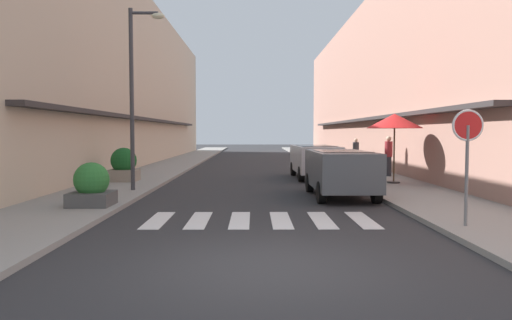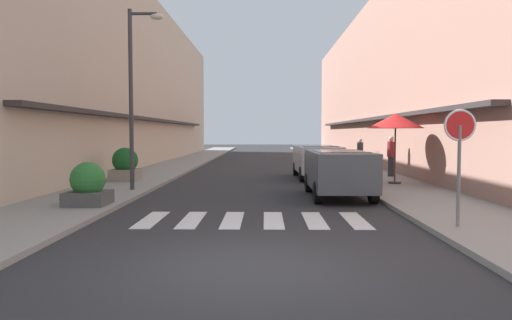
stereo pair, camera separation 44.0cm
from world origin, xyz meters
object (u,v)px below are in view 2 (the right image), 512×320
(planter_midblock, at_px, (125,165))
(pedestrian_walking_near, at_px, (391,155))
(round_street_sign, at_px, (460,137))
(planter_corner, at_px, (88,186))
(parked_car_mid, at_px, (317,158))
(street_lamp, at_px, (136,82))
(cafe_umbrella, at_px, (396,121))
(pedestrian_walking_far, at_px, (360,152))
(parked_car_near, at_px, (338,168))

(planter_midblock, bearing_deg, pedestrian_walking_near, 10.73)
(round_street_sign, height_order, planter_corner, round_street_sign)
(planter_corner, xyz_separation_m, pedestrian_walking_near, (10.21, 8.62, 0.43))
(parked_car_mid, xyz_separation_m, planter_corner, (-6.98, -8.79, -0.30))
(street_lamp, height_order, cafe_umbrella, street_lamp)
(cafe_umbrella, relative_size, pedestrian_walking_far, 1.65)
(street_lamp, distance_m, planter_corner, 4.69)
(parked_car_mid, bearing_deg, pedestrian_walking_far, 61.85)
(round_street_sign, xyz_separation_m, planter_corner, (-8.61, 2.79, -1.32))
(parked_car_near, bearing_deg, parked_car_mid, 90.00)
(parked_car_mid, relative_size, pedestrian_walking_far, 2.81)
(cafe_umbrella, bearing_deg, round_street_sign, -96.59)
(parked_car_near, xyz_separation_m, pedestrian_walking_far, (3.02, 11.97, 0.03))
(round_street_sign, relative_size, cafe_umbrella, 0.91)
(parked_car_mid, height_order, planter_midblock, parked_car_mid)
(round_street_sign, relative_size, pedestrian_walking_near, 1.35)
(parked_car_mid, xyz_separation_m, round_street_sign, (1.63, -11.58, 1.02))
(parked_car_mid, relative_size, street_lamp, 0.75)
(planter_corner, distance_m, planter_midblock, 6.58)
(parked_car_near, xyz_separation_m, cafe_umbrella, (2.61, 3.18, 1.54))
(cafe_umbrella, xyz_separation_m, planter_corner, (-9.59, -5.65, -1.84))
(cafe_umbrella, bearing_deg, parked_car_mid, 129.76)
(parked_car_mid, distance_m, pedestrian_walking_near, 3.24)
(round_street_sign, bearing_deg, planter_corner, 162.02)
(round_street_sign, xyz_separation_m, pedestrian_walking_near, (1.60, 11.41, -0.89))
(planter_midblock, height_order, pedestrian_walking_near, pedestrian_walking_near)
(parked_car_mid, distance_m, round_street_sign, 11.74)
(round_street_sign, height_order, street_lamp, street_lamp)
(street_lamp, bearing_deg, pedestrian_walking_far, 48.69)
(planter_corner, relative_size, pedestrian_walking_far, 0.71)
(pedestrian_walking_far, bearing_deg, cafe_umbrella, -31.94)
(round_street_sign, height_order, pedestrian_walking_near, round_street_sign)
(parked_car_near, bearing_deg, cafe_umbrella, 50.68)
(round_street_sign, xyz_separation_m, planter_midblock, (-9.51, 9.31, -1.20))
(planter_midblock, xyz_separation_m, pedestrian_walking_far, (10.91, 7.93, 0.22))
(cafe_umbrella, height_order, pedestrian_walking_far, cafe_umbrella)
(pedestrian_walking_near, bearing_deg, parked_car_mid, -103.75)
(parked_car_near, relative_size, cafe_umbrella, 1.57)
(planter_midblock, bearing_deg, planter_corner, -82.12)
(planter_corner, bearing_deg, planter_midblock, 97.88)
(parked_car_mid, bearing_deg, parked_car_near, -90.00)
(street_lamp, bearing_deg, parked_car_near, -8.80)
(parked_car_mid, xyz_separation_m, planter_midblock, (-7.88, -2.27, -0.19))
(planter_corner, height_order, pedestrian_walking_near, pedestrian_walking_near)
(parked_car_mid, bearing_deg, street_lamp, -141.25)
(parked_car_near, distance_m, pedestrian_walking_far, 12.34)
(parked_car_mid, bearing_deg, pedestrian_walking_near, -2.97)
(parked_car_mid, bearing_deg, cafe_umbrella, -50.24)
(cafe_umbrella, relative_size, planter_corner, 2.31)
(round_street_sign, relative_size, planter_midblock, 1.80)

